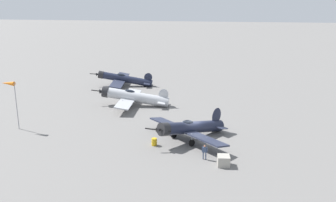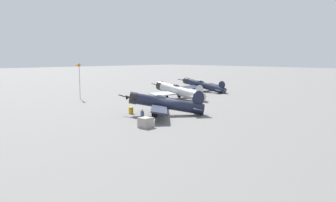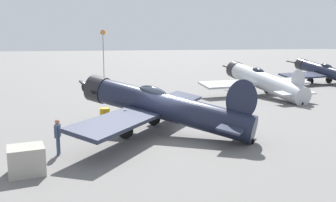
% 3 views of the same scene
% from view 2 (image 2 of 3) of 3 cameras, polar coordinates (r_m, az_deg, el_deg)
% --- Properties ---
extents(ground_plane, '(400.00, 400.00, 0.00)m').
position_cam_2_polar(ground_plane, '(41.81, -0.00, -2.45)').
color(ground_plane, slate).
extents(airplane_foreground, '(9.96, 9.78, 3.22)m').
position_cam_2_polar(airplane_foreground, '(41.56, -0.70, -0.40)').
color(airplane_foreground, '#1E2338').
rests_on(airplane_foreground, ground_plane).
extents(airplane_mid_apron, '(12.01, 11.10, 3.08)m').
position_cam_2_polar(airplane_mid_apron, '(57.57, 1.78, 1.74)').
color(airplane_mid_apron, '#B7BABF').
rests_on(airplane_mid_apron, ground_plane).
extents(airplane_far_line, '(11.50, 12.43, 3.04)m').
position_cam_2_polar(airplane_far_line, '(69.89, 5.97, 2.70)').
color(airplane_far_line, '#1E2338').
rests_on(airplane_far_line, ground_plane).
extents(ground_crew_mechanic, '(0.60, 0.29, 1.57)m').
position_cam_2_polar(ground_crew_mechanic, '(36.74, -4.46, -2.36)').
color(ground_crew_mechanic, '#384766').
rests_on(ground_crew_mechanic, ground_plane).
extents(equipment_crate, '(1.31, 1.38, 1.04)m').
position_cam_2_polar(equipment_crate, '(34.58, -3.89, -3.71)').
color(equipment_crate, '#9E998E').
rests_on(equipment_crate, ground_plane).
extents(fuel_drum, '(0.64, 0.64, 0.84)m').
position_cam_2_polar(fuel_drum, '(43.14, -6.41, -1.61)').
color(fuel_drum, gold).
rests_on(fuel_drum, ground_plane).
extents(windsock_mast, '(1.86, 0.75, 6.17)m').
position_cam_2_polar(windsock_mast, '(59.97, -15.40, 5.73)').
color(windsock_mast, gray).
rests_on(windsock_mast, ground_plane).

